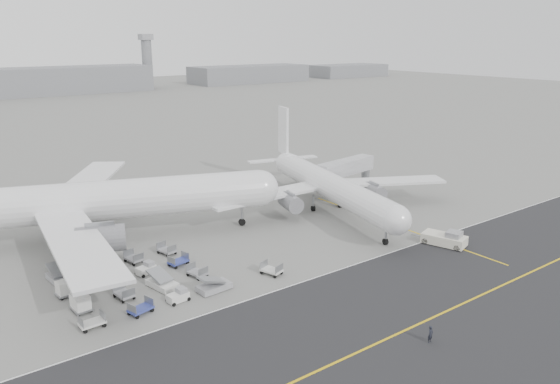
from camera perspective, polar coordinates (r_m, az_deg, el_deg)
ground at (r=69.84m, az=-1.47°, el=-9.63°), size 700.00×700.00×0.00m
taxiway at (r=61.11m, az=12.66°, el=-14.05°), size 220.00×59.00×0.03m
horizon_buildings at (r=319.93m, az=-24.86°, el=9.15°), size 520.00×28.00×28.00m
control_tower at (r=344.87m, az=-13.72°, el=13.26°), size 7.00×7.00×31.25m
airliner_a at (r=87.21m, az=-20.02°, el=-1.01°), size 59.14×58.10×21.34m
airliner_b at (r=97.58m, az=5.01°, el=0.77°), size 45.04×46.07×16.17m
pushback_tug at (r=85.51m, az=16.88°, el=-4.70°), size 4.80×8.42×2.39m
jet_bridge at (r=109.48m, az=6.68°, el=2.37°), size 17.68×5.79×6.60m
gse_cluster at (r=71.95m, az=-14.91°, el=-9.40°), size 25.66×24.97×2.06m
stray_dolly at (r=72.60m, az=-0.90°, el=-8.59°), size 2.49×3.15×1.69m
ground_crew_a at (r=59.48m, az=15.45°, el=-14.14°), size 0.73×0.54×1.84m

